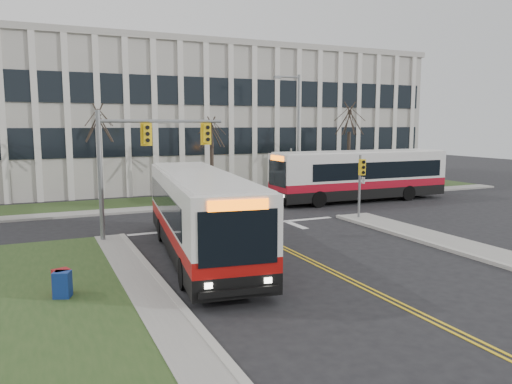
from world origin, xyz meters
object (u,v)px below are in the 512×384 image
object	(u,v)px
streetlight	(297,129)
bus_main	(200,216)
directory_sign	(222,184)
bus_cross	(360,177)
newspaper_box_blue	(62,286)
newspaper_box_red	(62,284)

from	to	relation	value
streetlight	bus_main	world-z (taller)	streetlight
directory_sign	bus_cross	xyz separation A→B (m)	(9.03, -4.56, 0.62)
streetlight	directory_sign	xyz separation A→B (m)	(-5.53, 1.30, -4.02)
newspaper_box_blue	bus_cross	bearing A→B (deg)	54.07
directory_sign	bus_main	bearing A→B (deg)	-113.55
bus_cross	bus_main	bearing A→B (deg)	-56.47
bus_main	streetlight	bearing A→B (deg)	55.79
streetlight	directory_sign	size ratio (longest dim) A/B	4.60
bus_cross	newspaper_box_red	xyz separation A→B (m)	(-21.03, -13.19, -1.31)
directory_sign	newspaper_box_blue	distance (m)	21.65
directory_sign	newspaper_box_red	size ratio (longest dim) A/B	2.11
streetlight	newspaper_box_blue	xyz separation A→B (m)	(-17.53, -16.71, -4.72)
bus_cross	directory_sign	bearing A→B (deg)	-116.33
bus_main	newspaper_box_blue	distance (m)	6.73
newspaper_box_red	directory_sign	bearing A→B (deg)	37.48
bus_cross	newspaper_box_red	distance (m)	24.86
newspaper_box_red	bus_cross	bearing A→B (deg)	13.63
directory_sign	bus_main	xyz separation A→B (m)	(-6.35, -14.58, 0.56)
bus_main	bus_cross	bearing A→B (deg)	40.70
bus_cross	newspaper_box_blue	size ratio (longest dim) A/B	14.10
bus_main	newspaper_box_blue	xyz separation A→B (m)	(-5.65, -3.43, -1.25)
newspaper_box_red	streetlight	bearing A→B (deg)	24.72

